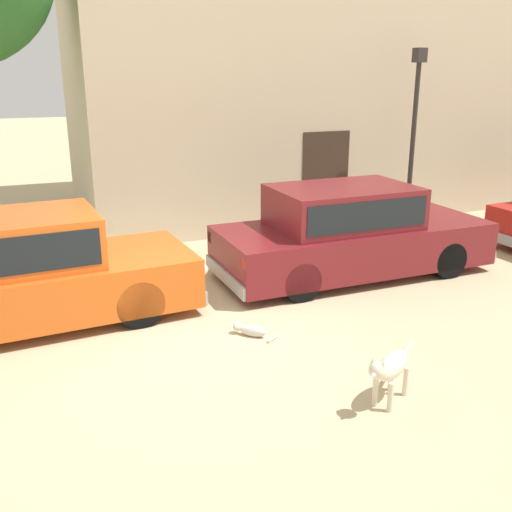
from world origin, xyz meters
TOP-DOWN VIEW (x-y plane):
  - ground_plane at (0.00, 0.00)m, footprint 80.00×80.00m
  - parked_sedan_nearest at (-2.06, 1.15)m, footprint 4.80×2.07m
  - parked_sedan_second at (3.08, 1.32)m, footprint 4.77×1.86m
  - apartment_block at (6.24, 6.97)m, footprint 13.92×5.53m
  - stray_dog_spotted at (1.42, -2.40)m, footprint 0.88×0.58m
  - stray_cat at (0.66, -0.36)m, footprint 0.51×0.50m
  - street_lamp at (5.76, 3.41)m, footprint 0.22×0.22m

SIDE VIEW (x-z plane):
  - ground_plane at x=0.00m, z-range 0.00..0.00m
  - stray_cat at x=0.66m, z-range -0.01..0.16m
  - stray_dog_spotted at x=1.42m, z-range 0.09..0.73m
  - parked_sedan_nearest at x=-2.06m, z-range -0.02..1.51m
  - parked_sedan_second at x=3.08m, z-range 0.00..1.53m
  - street_lamp at x=5.76m, z-range 0.53..4.29m
  - apartment_block at x=6.24m, z-range 0.00..8.94m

